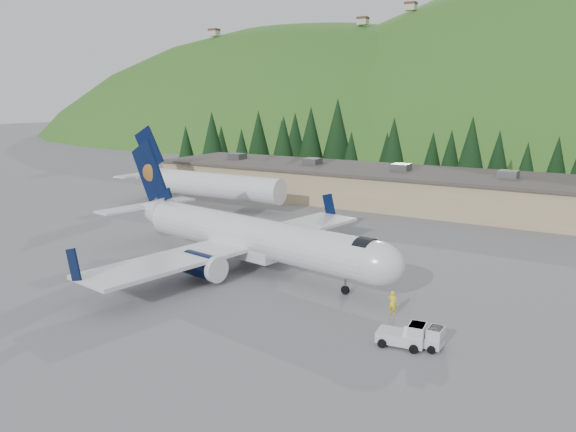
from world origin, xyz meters
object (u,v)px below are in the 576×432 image
(airliner, at_px, (246,236))
(second_airliner, at_px, (200,183))
(terminal_building, at_px, (369,184))
(baggage_tug_a, at_px, (405,336))
(ramp_worker, at_px, (392,303))
(baggage_tug_b, at_px, (425,337))

(airliner, xyz_separation_m, second_airliner, (-23.94, 21.84, 0.30))
(airliner, distance_m, terminal_building, 38.05)
(baggage_tug_a, bearing_deg, ramp_worker, 112.72)
(airliner, xyz_separation_m, baggage_tug_b, (19.78, -8.08, -2.37))
(baggage_tug_b, relative_size, ramp_worker, 1.50)
(terminal_building, bearing_deg, ramp_worker, -64.43)
(second_airliner, bearing_deg, ramp_worker, -32.85)
(airliner, height_order, baggage_tug_a, airliner)
(second_airliner, height_order, baggage_tug_a, second_airliner)
(baggage_tug_a, bearing_deg, terminal_building, 108.92)
(second_airliner, xyz_separation_m, terminal_building, (19.91, 16.00, -0.70))
(airliner, distance_m, ramp_worker, 16.57)
(baggage_tug_a, xyz_separation_m, ramp_worker, (-2.70, 4.71, 0.19))
(baggage_tug_b, distance_m, terminal_building, 51.76)
(second_airliner, height_order, terminal_building, second_airliner)
(airliner, relative_size, second_airliner, 1.24)
(airliner, relative_size, baggage_tug_b, 12.50)
(baggage_tug_b, height_order, terminal_building, terminal_building)
(second_airliner, relative_size, ramp_worker, 15.11)
(second_airliner, xyz_separation_m, baggage_tug_b, (43.72, -29.92, -2.67))
(terminal_building, distance_m, ramp_worker, 46.33)
(airliner, height_order, ramp_worker, airliner)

